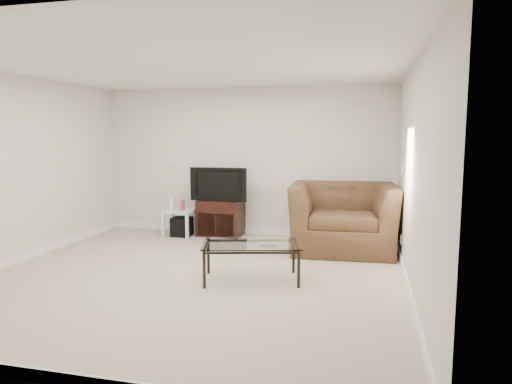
% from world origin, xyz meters
% --- Properties ---
extents(floor, '(5.00, 5.00, 0.00)m').
position_xyz_m(floor, '(0.00, 0.00, 0.00)').
color(floor, tan).
rests_on(floor, ground).
extents(ceiling, '(5.00, 5.00, 0.00)m').
position_xyz_m(ceiling, '(0.00, 0.00, 2.50)').
color(ceiling, white).
rests_on(ceiling, ground).
extents(wall_back, '(5.00, 0.02, 2.50)m').
position_xyz_m(wall_back, '(0.00, 2.50, 1.25)').
color(wall_back, silver).
rests_on(wall_back, ground).
extents(wall_left, '(0.02, 5.00, 2.50)m').
position_xyz_m(wall_left, '(-2.50, 0.00, 1.25)').
color(wall_left, silver).
rests_on(wall_left, ground).
extents(wall_right, '(0.02, 5.00, 2.50)m').
position_xyz_m(wall_right, '(2.50, 0.00, 1.25)').
color(wall_right, silver).
rests_on(wall_right, ground).
extents(plate_back, '(0.12, 0.02, 0.12)m').
position_xyz_m(plate_back, '(-1.40, 2.49, 1.25)').
color(plate_back, white).
rests_on(plate_back, wall_back).
extents(plate_right_switch, '(0.02, 0.09, 0.13)m').
position_xyz_m(plate_right_switch, '(2.49, 1.60, 1.25)').
color(plate_right_switch, white).
rests_on(plate_right_switch, wall_right).
extents(plate_right_outlet, '(0.02, 0.08, 0.12)m').
position_xyz_m(plate_right_outlet, '(2.49, 1.30, 0.30)').
color(plate_right_outlet, white).
rests_on(plate_right_outlet, wall_right).
extents(tv_stand, '(0.76, 0.55, 0.61)m').
position_xyz_m(tv_stand, '(-0.38, 2.28, 0.30)').
color(tv_stand, black).
rests_on(tv_stand, floor).
extents(dvd_player, '(0.45, 0.33, 0.06)m').
position_xyz_m(dvd_player, '(-0.38, 2.24, 0.51)').
color(dvd_player, black).
rests_on(dvd_player, tv_stand).
extents(television, '(0.90, 0.19, 0.56)m').
position_xyz_m(television, '(-0.38, 2.25, 0.89)').
color(television, black).
rests_on(television, tv_stand).
extents(side_table, '(0.48, 0.48, 0.45)m').
position_xyz_m(side_table, '(-1.04, 2.05, 0.22)').
color(side_table, silver).
rests_on(side_table, floor).
extents(subwoofer, '(0.33, 0.33, 0.31)m').
position_xyz_m(subwoofer, '(-1.01, 2.07, 0.16)').
color(subwoofer, black).
rests_on(subwoofer, floor).
extents(game_console, '(0.06, 0.15, 0.21)m').
position_xyz_m(game_console, '(-1.15, 2.03, 0.55)').
color(game_console, white).
rests_on(game_console, side_table).
extents(game_case, '(0.05, 0.13, 0.18)m').
position_xyz_m(game_case, '(-0.98, 2.03, 0.54)').
color(game_case, '#CC4C4C').
rests_on(game_case, side_table).
extents(recliner, '(1.57, 1.07, 1.33)m').
position_xyz_m(recliner, '(1.69, 1.75, 0.66)').
color(recliner, brown).
rests_on(recliner, floor).
extents(coffee_table, '(1.26, 0.91, 0.44)m').
position_xyz_m(coffee_table, '(0.73, 0.03, 0.22)').
color(coffee_table, black).
rests_on(coffee_table, floor).
extents(remote, '(0.18, 0.10, 0.02)m').
position_xyz_m(remote, '(0.94, -0.04, 0.45)').
color(remote, '#B2B2B7').
rests_on(remote, coffee_table).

